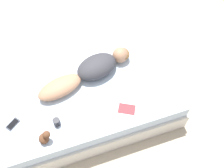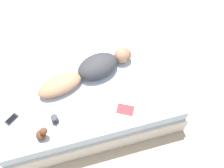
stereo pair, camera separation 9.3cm
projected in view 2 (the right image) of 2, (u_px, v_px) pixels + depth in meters
The scene contains 7 objects.
ground_plane at pixel (87, 101), 3.64m from camera, with size 12.00×12.00×0.00m, color #B7A88E.
bed at pixel (86, 93), 3.44m from camera, with size 1.52×2.23×0.48m.
person at pixel (91, 70), 3.22m from camera, with size 0.56×1.29×0.22m.
open_magazine at pixel (127, 103), 3.08m from camera, with size 0.49×0.44×0.01m.
coffee_mug at pixel (55, 119), 2.92m from camera, with size 0.11×0.08×0.10m.
cell_phone at pixel (12, 119), 2.97m from camera, with size 0.16×0.17×0.01m.
plush_toy at pixel (42, 134), 2.80m from camera, with size 0.12×0.14×0.17m.
Camera 2 is at (1.79, -0.14, 3.20)m, focal length 42.00 mm.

